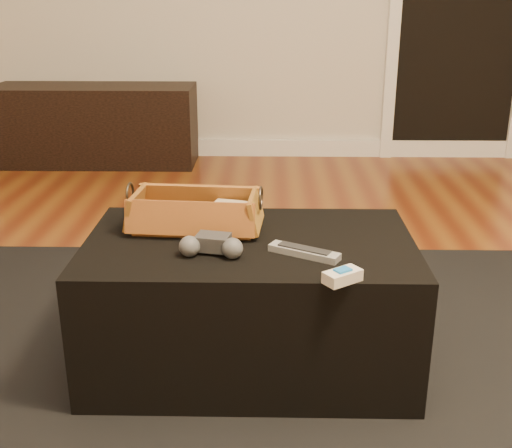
{
  "coord_description": "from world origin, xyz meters",
  "views": [
    {
      "loc": [
        0.01,
        -1.82,
        1.15
      ],
      "look_at": [
        -0.03,
        -0.03,
        0.49
      ],
      "focal_mm": 45.0,
      "sensor_mm": 36.0,
      "label": 1
    }
  ],
  "objects_px": {
    "tv_remote": "(188,222)",
    "wicker_basket": "(195,214)",
    "ottoman": "(250,302)",
    "game_controller": "(212,245)",
    "cream_gadget": "(342,276)",
    "media_cabinet": "(96,125)",
    "silver_remote": "(304,252)"
  },
  "relations": [
    {
      "from": "media_cabinet",
      "to": "ottoman",
      "type": "bearing_deg",
      "value": -65.81
    },
    {
      "from": "media_cabinet",
      "to": "wicker_basket",
      "type": "distance_m",
      "value": 2.62
    },
    {
      "from": "wicker_basket",
      "to": "silver_remote",
      "type": "distance_m",
      "value": 0.4
    },
    {
      "from": "game_controller",
      "to": "media_cabinet",
      "type": "bearing_deg",
      "value": 111.29
    },
    {
      "from": "wicker_basket",
      "to": "game_controller",
      "type": "height_order",
      "value": "wicker_basket"
    },
    {
      "from": "ottoman",
      "to": "silver_remote",
      "type": "height_order",
      "value": "silver_remote"
    },
    {
      "from": "media_cabinet",
      "to": "silver_remote",
      "type": "bearing_deg",
      "value": -63.88
    },
    {
      "from": "silver_remote",
      "to": "tv_remote",
      "type": "bearing_deg",
      "value": 151.12
    },
    {
      "from": "media_cabinet",
      "to": "cream_gadget",
      "type": "bearing_deg",
      "value": -63.79
    },
    {
      "from": "wicker_basket",
      "to": "tv_remote",
      "type": "bearing_deg",
      "value": -147.71
    },
    {
      "from": "ottoman",
      "to": "cream_gadget",
      "type": "relative_size",
      "value": 8.99
    },
    {
      "from": "cream_gadget",
      "to": "wicker_basket",
      "type": "bearing_deg",
      "value": 137.85
    },
    {
      "from": "tv_remote",
      "to": "wicker_basket",
      "type": "distance_m",
      "value": 0.03
    },
    {
      "from": "game_controller",
      "to": "silver_remote",
      "type": "height_order",
      "value": "game_controller"
    },
    {
      "from": "media_cabinet",
      "to": "cream_gadget",
      "type": "distance_m",
      "value": 3.14
    },
    {
      "from": "wicker_basket",
      "to": "cream_gadget",
      "type": "xyz_separation_m",
      "value": [
        0.42,
        -0.38,
        -0.03
      ]
    },
    {
      "from": "wicker_basket",
      "to": "game_controller",
      "type": "xyz_separation_m",
      "value": [
        0.07,
        -0.21,
        -0.02
      ]
    },
    {
      "from": "tv_remote",
      "to": "game_controller",
      "type": "relative_size",
      "value": 1.16
    },
    {
      "from": "game_controller",
      "to": "silver_remote",
      "type": "xyz_separation_m",
      "value": [
        0.26,
        0.0,
        -0.02
      ]
    },
    {
      "from": "tv_remote",
      "to": "cream_gadget",
      "type": "relative_size",
      "value": 1.98
    },
    {
      "from": "wicker_basket",
      "to": "game_controller",
      "type": "relative_size",
      "value": 2.29
    },
    {
      "from": "ottoman",
      "to": "game_controller",
      "type": "distance_m",
      "value": 0.29
    },
    {
      "from": "media_cabinet",
      "to": "game_controller",
      "type": "xyz_separation_m",
      "value": [
        1.03,
        -2.64,
        0.2
      ]
    },
    {
      "from": "ottoman",
      "to": "game_controller",
      "type": "relative_size",
      "value": 5.27
    },
    {
      "from": "media_cabinet",
      "to": "silver_remote",
      "type": "distance_m",
      "value": 2.94
    },
    {
      "from": "wicker_basket",
      "to": "silver_remote",
      "type": "xyz_separation_m",
      "value": [
        0.33,
        -0.21,
        -0.04
      ]
    },
    {
      "from": "ottoman",
      "to": "tv_remote",
      "type": "xyz_separation_m",
      "value": [
        -0.2,
        0.08,
        0.24
      ]
    },
    {
      "from": "ottoman",
      "to": "tv_remote",
      "type": "height_order",
      "value": "tv_remote"
    },
    {
      "from": "tv_remote",
      "to": "game_controller",
      "type": "height_order",
      "value": "game_controller"
    },
    {
      "from": "tv_remote",
      "to": "cream_gadget",
      "type": "xyz_separation_m",
      "value": [
        0.45,
        -0.37,
        -0.01
      ]
    },
    {
      "from": "media_cabinet",
      "to": "ottoman",
      "type": "distance_m",
      "value": 2.77
    },
    {
      "from": "silver_remote",
      "to": "cream_gadget",
      "type": "distance_m",
      "value": 0.2
    }
  ]
}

